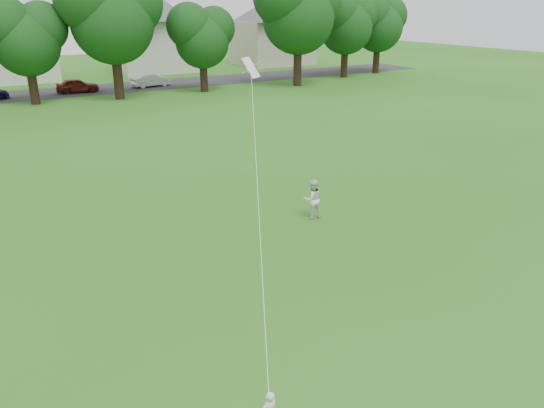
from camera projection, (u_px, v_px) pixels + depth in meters
ground at (259, 320)px, 13.91m from camera, size 160.00×160.00×0.00m
street at (26, 95)px, 47.47m from camera, size 90.00×7.00×0.01m
older_boy at (312, 199)px, 20.23m from camera, size 0.82×0.67×1.56m
kite at (257, 180)px, 15.04m from camera, size 3.43×6.02×13.46m
tree_row at (64, 18)px, 41.71m from camera, size 79.49×9.80×11.45m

